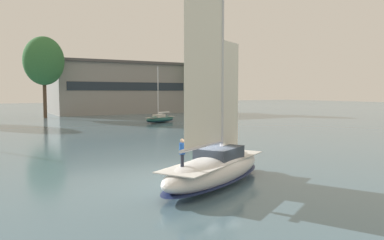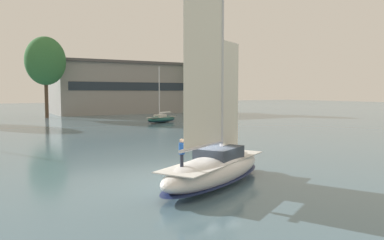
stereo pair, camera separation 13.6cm
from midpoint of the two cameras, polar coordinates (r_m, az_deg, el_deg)
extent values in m
plane|color=slate|center=(24.53, 3.69, -9.71)|extent=(400.00, 400.00, 0.00)
cube|color=gray|center=(109.50, -10.88, 4.64)|extent=(36.04, 17.89, 13.59)
cube|color=#1E2833|center=(101.00, -9.22, 5.08)|extent=(32.44, 0.10, 2.17)
cube|color=#514C4C|center=(109.79, -10.93, 8.37)|extent=(37.24, 19.09, 0.70)
cylinder|color=#4C3828|center=(92.28, -21.27, 3.40)|extent=(0.80, 0.80, 10.02)
ellipsoid|color=#336B38|center=(92.55, -21.40, 8.38)|extent=(9.02, 9.02, 11.02)
cylinder|color=brown|center=(107.46, 1.95, 3.59)|extent=(0.75, 0.75, 9.35)
ellipsoid|color=#477F47|center=(107.63, 1.96, 7.58)|extent=(8.41, 8.41, 10.28)
ellipsoid|color=silver|center=(24.31, 3.70, -7.52)|extent=(11.40, 8.28, 1.92)
ellipsoid|color=#19234C|center=(24.42, 3.70, -8.73)|extent=(11.52, 8.37, 0.23)
cube|color=silver|center=(24.20, 3.71, -6.22)|extent=(9.97, 7.18, 0.06)
cube|color=#333D4C|center=(24.63, 4.32, -5.04)|extent=(3.84, 3.48, 0.79)
cylinder|color=silver|center=(24.76, 4.76, 10.49)|extent=(0.23, 0.23, 14.13)
cylinder|color=silver|center=(22.59, 1.81, -3.99)|extent=(4.53, 2.65, 0.19)
cube|color=silver|center=(22.68, 2.10, 10.72)|extent=(4.10, 2.31, 11.58)
cube|color=silver|center=(25.82, 6.04, 3.16)|extent=(2.18, 1.24, 7.77)
cylinder|color=#232838|center=(21.41, -1.39, -6.36)|extent=(0.27, 0.27, 0.85)
cylinder|color=#1E4CA5|center=(21.29, -1.39, -4.37)|extent=(0.46, 0.46, 0.65)
sphere|color=tan|center=(21.22, -1.39, -3.18)|extent=(0.24, 0.24, 0.24)
ellipsoid|color=#194C47|center=(73.42, -4.61, 0.14)|extent=(8.02, 5.29, 1.33)
ellipsoid|color=#19234C|center=(73.45, -4.61, -0.15)|extent=(8.11, 5.35, 0.16)
cube|color=#BCB7A8|center=(73.39, -4.61, 0.45)|extent=(7.02, 4.58, 0.06)
cube|color=beige|center=(73.08, -4.81, 0.67)|extent=(2.64, 2.32, 0.55)
cylinder|color=silver|center=(72.75, -4.95, 4.29)|extent=(0.16, 0.16, 9.79)
cylinder|color=silver|center=(74.22, -4.05, 1.12)|extent=(3.25, 1.61, 0.13)
cylinder|color=white|center=(74.21, -4.06, 1.19)|extent=(2.97, 1.53, 0.21)
camera|label=1|loc=(0.07, -89.85, 0.01)|focal=35.00mm
camera|label=2|loc=(0.07, 90.15, -0.01)|focal=35.00mm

